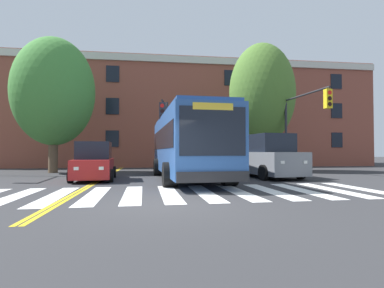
{
  "coord_description": "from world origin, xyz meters",
  "views": [
    {
      "loc": [
        -0.42,
        -8.01,
        1.41
      ],
      "look_at": [
        1.51,
        6.14,
        1.75
      ],
      "focal_mm": 28.0,
      "sensor_mm": 36.0,
      "label": 1
    }
  ],
  "objects_px": {
    "city_bus": "(187,144)",
    "traffic_light_overhead": "(165,123)",
    "traffic_light_near_corner": "(302,116)",
    "car_grey_far_lane": "(266,157)",
    "car_red_near_lane": "(94,163)",
    "street_tree_curbside_large": "(262,94)",
    "street_tree_curbside_small": "(54,92)"
  },
  "relations": [
    {
      "from": "car_red_near_lane",
      "to": "traffic_light_near_corner",
      "type": "relative_size",
      "value": 0.79
    },
    {
      "from": "car_red_near_lane",
      "to": "traffic_light_near_corner",
      "type": "xyz_separation_m",
      "value": [
        11.65,
        1.49,
        2.66
      ]
    },
    {
      "from": "city_bus",
      "to": "traffic_light_overhead",
      "type": "xyz_separation_m",
      "value": [
        -0.92,
        3.69,
        1.39
      ]
    },
    {
      "from": "traffic_light_overhead",
      "to": "street_tree_curbside_large",
      "type": "xyz_separation_m",
      "value": [
        6.93,
        1.44,
        2.32
      ]
    },
    {
      "from": "car_red_near_lane",
      "to": "car_grey_far_lane",
      "type": "bearing_deg",
      "value": 2.94
    },
    {
      "from": "car_grey_far_lane",
      "to": "traffic_light_overhead",
      "type": "xyz_separation_m",
      "value": [
        -5.34,
        3.21,
        2.09
      ]
    },
    {
      "from": "traffic_light_near_corner",
      "to": "traffic_light_overhead",
      "type": "bearing_deg",
      "value": 164.81
    },
    {
      "from": "car_red_near_lane",
      "to": "street_tree_curbside_large",
      "type": "distance_m",
      "value": 12.61
    },
    {
      "from": "city_bus",
      "to": "car_grey_far_lane",
      "type": "height_order",
      "value": "city_bus"
    },
    {
      "from": "car_grey_far_lane",
      "to": "traffic_light_overhead",
      "type": "bearing_deg",
      "value": 149.01
    },
    {
      "from": "traffic_light_overhead",
      "to": "street_tree_curbside_small",
      "type": "bearing_deg",
      "value": 165.66
    },
    {
      "from": "street_tree_curbside_small",
      "to": "traffic_light_near_corner",
      "type": "bearing_deg",
      "value": -14.78
    },
    {
      "from": "car_red_near_lane",
      "to": "street_tree_curbside_large",
      "type": "height_order",
      "value": "street_tree_curbside_large"
    },
    {
      "from": "traffic_light_overhead",
      "to": "street_tree_curbside_large",
      "type": "height_order",
      "value": "street_tree_curbside_large"
    },
    {
      "from": "car_red_near_lane",
      "to": "traffic_light_near_corner",
      "type": "bearing_deg",
      "value": 7.29
    },
    {
      "from": "car_red_near_lane",
      "to": "street_tree_curbside_small",
      "type": "bearing_deg",
      "value": 123.22
    },
    {
      "from": "city_bus",
      "to": "traffic_light_near_corner",
      "type": "xyz_separation_m",
      "value": [
        7.1,
        1.51,
        1.72
      ]
    },
    {
      "from": "street_tree_curbside_small",
      "to": "city_bus",
      "type": "bearing_deg",
      "value": -34.18
    },
    {
      "from": "traffic_light_near_corner",
      "to": "city_bus",
      "type": "bearing_deg",
      "value": -167.97
    },
    {
      "from": "traffic_light_near_corner",
      "to": "car_grey_far_lane",
      "type": "bearing_deg",
      "value": -159.0
    },
    {
      "from": "car_grey_far_lane",
      "to": "traffic_light_near_corner",
      "type": "height_order",
      "value": "traffic_light_near_corner"
    },
    {
      "from": "car_red_near_lane",
      "to": "street_tree_curbside_small",
      "type": "height_order",
      "value": "street_tree_curbside_small"
    },
    {
      "from": "car_grey_far_lane",
      "to": "street_tree_curbside_small",
      "type": "xyz_separation_m",
      "value": [
        -12.58,
        5.06,
        4.25
      ]
    },
    {
      "from": "traffic_light_near_corner",
      "to": "street_tree_curbside_large",
      "type": "height_order",
      "value": "street_tree_curbside_large"
    },
    {
      "from": "car_red_near_lane",
      "to": "traffic_light_overhead",
      "type": "xyz_separation_m",
      "value": [
        3.62,
        3.67,
        2.34
      ]
    },
    {
      "from": "traffic_light_overhead",
      "to": "city_bus",
      "type": "bearing_deg",
      "value": -75.96
    },
    {
      "from": "traffic_light_near_corner",
      "to": "car_red_near_lane",
      "type": "bearing_deg",
      "value": -172.71
    },
    {
      "from": "car_red_near_lane",
      "to": "car_grey_far_lane",
      "type": "height_order",
      "value": "car_grey_far_lane"
    },
    {
      "from": "city_bus",
      "to": "street_tree_curbside_small",
      "type": "bearing_deg",
      "value": 145.82
    },
    {
      "from": "car_red_near_lane",
      "to": "car_grey_far_lane",
      "type": "distance_m",
      "value": 8.98
    },
    {
      "from": "city_bus",
      "to": "car_red_near_lane",
      "type": "bearing_deg",
      "value": 179.71
    },
    {
      "from": "city_bus",
      "to": "street_tree_curbside_small",
      "type": "relative_size",
      "value": 1.21
    }
  ]
}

